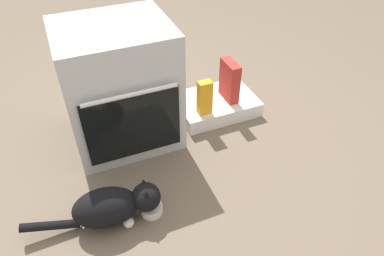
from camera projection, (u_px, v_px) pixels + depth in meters
name	position (u px, v px, depth m)	size (l,w,h in m)	color
ground	(152.00, 183.00, 2.02)	(8.00, 8.00, 0.00)	#6B5B4C
oven	(120.00, 87.00, 2.10)	(0.64, 0.60, 0.76)	#B7BABF
pantry_cabinet	(216.00, 104.00, 2.51)	(0.55, 0.38, 0.11)	white
food_bowl	(151.00, 208.00, 1.85)	(0.12, 0.12, 0.08)	white
cat	(113.00, 206.00, 1.75)	(0.69, 0.24, 0.22)	black
cereal_box	(230.00, 81.00, 2.40)	(0.07, 0.18, 0.28)	#B72D28
juice_carton	(205.00, 98.00, 2.28)	(0.09, 0.06, 0.24)	orange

